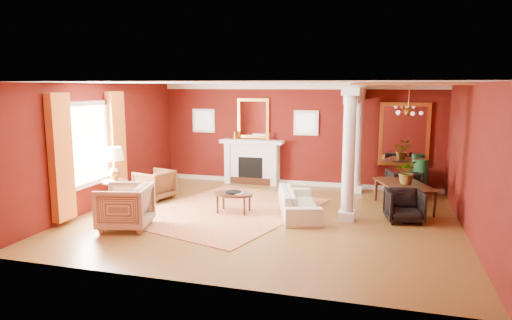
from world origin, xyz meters
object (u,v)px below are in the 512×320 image
(coffee_table, at_px, (234,195))
(sofa, at_px, (299,198))
(dining_table, at_px, (405,189))
(side_table, at_px, (114,168))
(armchair_leopard, at_px, (155,183))
(armchair_stripe, at_px, (125,205))

(coffee_table, bearing_deg, sofa, 8.69)
(coffee_table, distance_m, dining_table, 3.99)
(sofa, xyz_separation_m, side_table, (-4.14, -0.73, 0.59))
(armchair_leopard, height_order, armchair_stripe, armchair_stripe)
(armchair_stripe, distance_m, dining_table, 6.28)
(sofa, bearing_deg, armchair_leopard, 66.47)
(armchair_leopard, xyz_separation_m, dining_table, (6.04, 0.80, 0.06))
(armchair_stripe, distance_m, side_table, 1.60)
(sofa, distance_m, armchair_stripe, 3.70)
(armchair_stripe, distance_m, coffee_table, 2.41)
(armchair_leopard, height_order, dining_table, dining_table)
(coffee_table, bearing_deg, dining_table, 21.27)
(sofa, relative_size, dining_table, 1.18)
(armchair_stripe, height_order, dining_table, armchair_stripe)
(sofa, distance_m, coffee_table, 1.47)
(side_table, distance_m, dining_table, 6.72)
(sofa, height_order, side_table, side_table)
(armchair_leopard, bearing_deg, armchair_stripe, 31.13)
(dining_table, bearing_deg, coffee_table, 90.60)
(sofa, height_order, coffee_table, sofa)
(dining_table, bearing_deg, armchair_leopard, 76.85)
(sofa, xyz_separation_m, dining_table, (2.27, 1.23, 0.08))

